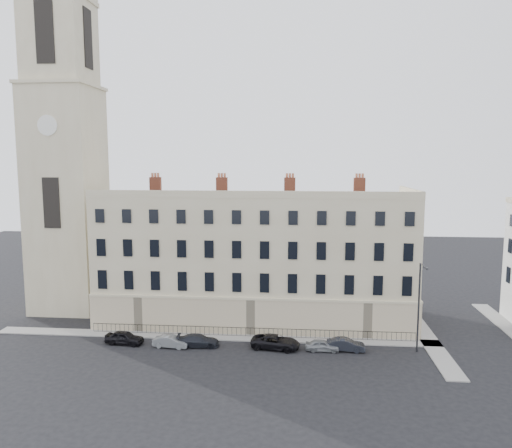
% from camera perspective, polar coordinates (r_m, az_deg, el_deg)
% --- Properties ---
extents(ground, '(160.00, 160.00, 0.00)m').
position_cam_1_polar(ground, '(50.04, 5.79, -15.07)').
color(ground, black).
rests_on(ground, ground).
extents(terrace, '(36.22, 12.22, 17.00)m').
position_cam_1_polar(terrace, '(59.58, -0.02, -3.83)').
color(terrace, '#C2B590').
rests_on(terrace, ground).
extents(church_tower, '(8.00, 8.13, 44.00)m').
position_cam_1_polar(church_tower, '(66.95, -20.95, 6.54)').
color(church_tower, '#C2B590').
rests_on(church_tower, ground).
extents(pavement_terrace, '(48.00, 2.00, 0.12)m').
position_cam_1_polar(pavement_terrace, '(55.44, -4.93, -12.71)').
color(pavement_terrace, gray).
rests_on(pavement_terrace, ground).
extents(pavement_east_return, '(2.00, 24.00, 0.12)m').
position_cam_1_polar(pavement_east_return, '(59.12, 18.67, -11.78)').
color(pavement_east_return, gray).
rests_on(pavement_east_return, ground).
extents(pavement_adjacent, '(2.00, 20.00, 0.12)m').
position_cam_1_polar(pavement_adjacent, '(63.97, 27.13, -10.75)').
color(pavement_adjacent, gray).
rests_on(pavement_adjacent, ground).
extents(railings, '(35.00, 0.04, 0.96)m').
position_cam_1_polar(railings, '(55.12, -0.67, -12.26)').
color(railings, black).
rests_on(railings, ground).
extents(car_a, '(4.18, 2.05, 1.37)m').
position_cam_1_polar(car_a, '(54.91, -14.80, -12.44)').
color(car_a, black).
rests_on(car_a, ground).
extents(car_b, '(3.79, 1.64, 1.21)m').
position_cam_1_polar(car_b, '(53.06, -9.69, -13.10)').
color(car_b, slate).
rests_on(car_b, ground).
extents(car_c, '(4.44, 2.08, 1.25)m').
position_cam_1_polar(car_c, '(52.87, -6.61, -13.09)').
color(car_c, black).
rests_on(car_c, ground).
extents(car_d, '(5.24, 3.00, 1.38)m').
position_cam_1_polar(car_d, '(52.04, 2.24, -13.32)').
color(car_d, black).
rests_on(car_d, ground).
extents(car_e, '(3.41, 1.38, 1.16)m').
position_cam_1_polar(car_e, '(51.84, 7.59, -13.59)').
color(car_e, gray).
rests_on(car_e, ground).
extents(car_f, '(3.93, 1.63, 1.27)m').
position_cam_1_polar(car_f, '(52.21, 10.21, -13.43)').
color(car_f, black).
rests_on(car_f, ground).
extents(streetlamp, '(0.44, 1.95, 9.03)m').
position_cam_1_polar(streetlamp, '(52.18, 18.16, -8.64)').
color(streetlamp, '#28292D').
rests_on(streetlamp, ground).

